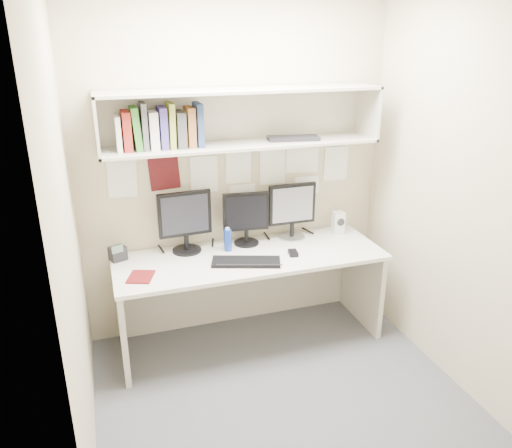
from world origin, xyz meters
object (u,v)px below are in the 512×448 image
object	(u,v)px
desk_phone	(118,253)
monitor_left	(185,219)
monitor_center	(246,216)
maroon_notebook	(141,277)
speaker	(338,222)
monitor_right	(292,209)
keyboard	(246,262)
desk	(250,298)

from	to	relation	value
desk_phone	monitor_left	bearing A→B (deg)	-19.90
monitor_center	maroon_notebook	distance (m)	0.95
monitor_left	monitor_center	world-z (taller)	monitor_left
speaker	desk_phone	bearing A→B (deg)	-174.99
monitor_right	monitor_left	bearing A→B (deg)	-179.96
monitor_right	monitor_center	bearing A→B (deg)	-179.97
monitor_left	maroon_notebook	size ratio (longest dim) A/B	2.39
keyboard	speaker	bearing A→B (deg)	39.03
monitor_left	monitor_right	bearing A→B (deg)	-3.86
monitor_center	speaker	size ratio (longest dim) A/B	2.29
monitor_left	desk_phone	size ratio (longest dim) A/B	3.38
monitor_center	monitor_right	world-z (taller)	monitor_right
desk	speaker	xyz separation A→B (m)	(0.83, 0.20, 0.45)
desk	monitor_center	xyz separation A→B (m)	(0.04, 0.22, 0.59)
desk	monitor_left	size ratio (longest dim) A/B	4.29
speaker	desk_phone	size ratio (longest dim) A/B	1.31
desk	monitor_left	distance (m)	0.79
desk	maroon_notebook	world-z (taller)	maroon_notebook
monitor_left	monitor_right	distance (m)	0.86
keyboard	desk_phone	size ratio (longest dim) A/B	3.55
monitor_left	keyboard	bearing A→B (deg)	-48.27
desk_phone	maroon_notebook	bearing A→B (deg)	-90.75
keyboard	maroon_notebook	bearing A→B (deg)	-162.08
desk	monitor_right	world-z (taller)	monitor_right
monitor_left	speaker	size ratio (longest dim) A/B	2.58
monitor_center	keyboard	xyz separation A→B (m)	(-0.11, -0.36, -0.22)
monitor_left	keyboard	xyz separation A→B (m)	(0.36, -0.36, -0.24)
monitor_left	monitor_right	xyz separation A→B (m)	(0.86, 0.00, -0.01)
speaker	maroon_notebook	distance (m)	1.67
desk_phone	keyboard	bearing A→B (deg)	-42.88
desk	monitor_left	bearing A→B (deg)	153.22
monitor_right	keyboard	distance (m)	0.65
desk	monitor_right	xyz separation A→B (m)	(0.42, 0.22, 0.61)
keyboard	desk	bearing A→B (deg)	81.20
desk	keyboard	distance (m)	0.41
monitor_left	monitor_center	distance (m)	0.47
desk_phone	speaker	bearing A→B (deg)	-21.56
monitor_center	speaker	xyz separation A→B (m)	(0.79, -0.02, -0.14)
desk	speaker	distance (m)	0.96
monitor_right	speaker	xyz separation A→B (m)	(0.40, -0.02, -0.16)
monitor_left	monitor_center	size ratio (longest dim) A/B	1.13
desk	monitor_center	size ratio (longest dim) A/B	4.84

